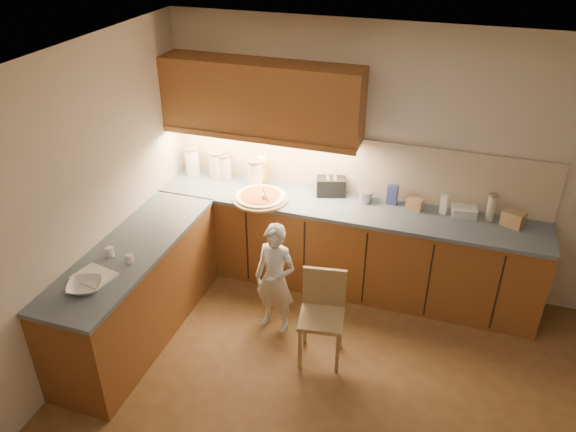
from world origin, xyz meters
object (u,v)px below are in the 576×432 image
(oil_jug, at_px, (262,172))
(toaster, at_px, (331,186))
(child, at_px, (275,279))
(wooden_chair, at_px, (323,309))
(pizza_on_board, at_px, (260,197))

(oil_jug, relative_size, toaster, 0.96)
(child, distance_m, wooden_chair, 0.53)
(wooden_chair, bearing_deg, pizza_on_board, 125.80)
(pizza_on_board, distance_m, oil_jug, 0.36)
(child, xyz_separation_m, toaster, (0.23, 1.02, 0.47))
(pizza_on_board, height_order, child, pizza_on_board)
(toaster, bearing_deg, oil_jug, 162.56)
(child, distance_m, toaster, 1.15)
(pizza_on_board, relative_size, child, 0.51)
(oil_jug, height_order, toaster, oil_jug)
(child, relative_size, oil_jug, 3.55)
(pizza_on_board, relative_size, oil_jug, 1.82)
(oil_jug, bearing_deg, toaster, -0.60)
(pizza_on_board, xyz_separation_m, child, (0.40, -0.70, -0.40))
(pizza_on_board, bearing_deg, oil_jug, 107.55)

